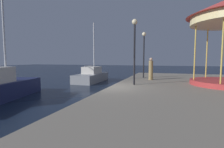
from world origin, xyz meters
TOP-DOWN VIEW (x-y plane):
  - ground_plane at (0.00, 0.00)m, footprint 120.00×120.00m
  - quay_dock at (6.05, 0.00)m, footprint 12.11×22.82m
  - sailboat_grey at (-4.58, 7.28)m, footprint 2.12×5.38m
  - lamp_post_near_edge at (1.27, 1.14)m, footprint 0.36×0.36m
  - lamp_post_mid_promenade at (1.29, 5.71)m, footprint 0.36×0.36m
  - person_by_the_water at (2.06, 4.27)m, footprint 0.34×0.34m

SIDE VIEW (x-z plane):
  - ground_plane at x=0.00m, z-range 0.00..0.00m
  - quay_dock at x=6.05m, z-range 0.00..0.80m
  - sailboat_grey at x=-4.58m, z-range -2.62..3.89m
  - person_by_the_water at x=2.06m, z-range 0.74..2.53m
  - lamp_post_mid_promenade at x=1.29m, z-range 1.57..5.63m
  - lamp_post_near_edge at x=1.27m, z-range 1.58..5.77m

